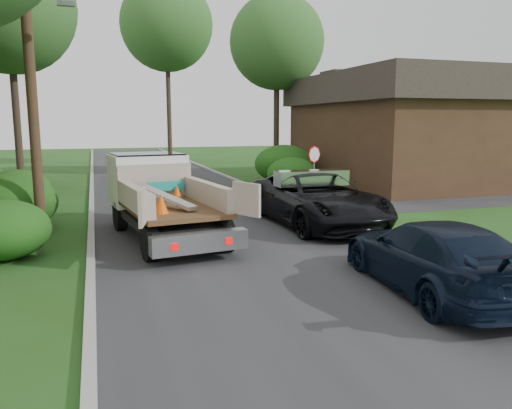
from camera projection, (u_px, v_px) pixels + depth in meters
The scene contains 19 objects.
ground at pixel (271, 270), 11.93m from camera, with size 120.00×120.00×0.00m, color #224212.
road at pixel (192, 205), 21.31m from camera, with size 8.00×90.00×0.02m, color #28282B.
side_street at pixel (442, 195), 24.02m from camera, with size 16.00×7.00×0.02m, color #28282B.
curb_left at pixel (91, 208), 20.06m from camera, with size 0.20×90.00×0.12m, color #9E9E99.
curb_right at pixel (282, 199), 22.55m from camera, with size 0.20×90.00×0.12m, color #9E9E99.
stop_sign at pixel (314, 162), 21.67m from camera, with size 0.71×0.32×2.48m.
utility_pole at pixel (30, 62), 14.09m from camera, with size 2.42×1.25×10.00m.
house_right at pixel (403, 128), 28.50m from camera, with size 9.72×12.96×6.20m.
hedge_left_a at pixel (3, 230), 12.73m from camera, with size 2.34×2.34×1.53m, color #1F4710.
hedge_left_b at pixel (11, 203), 15.90m from camera, with size 2.86×2.86×1.87m, color #1F4710.
hedge_left_c at pixel (16, 192), 19.11m from camera, with size 2.60×2.60×1.70m, color #1F4710.
hedge_right_a at pixel (292, 174), 25.75m from camera, with size 2.60×2.60×1.70m, color #1F4710.
hedge_right_b at pixel (284, 164), 28.74m from camera, with size 3.38×3.38×2.21m, color #1F4710.
tree_left_far at pixel (8, 7), 24.14m from camera, with size 6.40×6.40×12.20m.
tree_right_far at pixel (277, 42), 31.60m from camera, with size 6.00×6.00×11.50m.
tree_center_far at pixel (167, 25), 38.90m from camera, with size 7.20×7.20×14.60m.
flatbed_truck at pixel (157, 191), 15.66m from camera, with size 3.53×6.81×2.47m.
black_pickup at pixel (316, 199), 16.99m from camera, with size 2.98×6.47×1.80m, color black.
navy_suv at pixel (434, 256), 10.27m from camera, with size 2.11×5.19×1.51m, color black.
Camera 1 is at (-3.88, -10.84, 3.48)m, focal length 35.00 mm.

